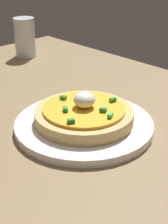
# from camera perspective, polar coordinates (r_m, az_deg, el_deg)

# --- Properties ---
(dining_table) EXTENTS (1.18, 0.74, 0.02)m
(dining_table) POSITION_cam_1_polar(r_m,az_deg,el_deg) (0.73, 0.47, -1.40)
(dining_table) COLOR olive
(dining_table) RESTS_ON ground
(plate) EXTENTS (0.27, 0.27, 0.02)m
(plate) POSITION_cam_1_polar(r_m,az_deg,el_deg) (0.67, 0.00, -2.12)
(plate) COLOR white
(plate) RESTS_ON dining_table
(pizza) EXTENTS (0.19, 0.19, 0.06)m
(pizza) POSITION_cam_1_polar(r_m,az_deg,el_deg) (0.66, 0.01, -0.32)
(pizza) COLOR tan
(pizza) RESTS_ON plate
(cup_near) EXTENTS (0.07, 0.07, 0.12)m
(cup_near) POSITION_cam_1_polar(r_m,az_deg,el_deg) (1.12, -9.87, 11.97)
(cup_near) COLOR silver
(cup_near) RESTS_ON dining_table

